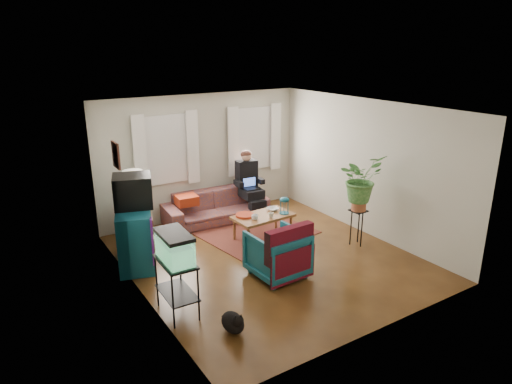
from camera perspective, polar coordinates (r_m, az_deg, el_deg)
floor at (r=8.02m, az=1.55°, el=-8.24°), size 4.50×5.00×0.01m
ceiling at (r=7.26m, az=1.73°, el=10.49°), size 4.50×5.00×0.01m
wall_back at (r=9.63m, az=-6.74°, el=4.41°), size 4.50×0.01×2.60m
wall_front at (r=5.77m, az=15.73°, el=-5.66°), size 4.50×0.01×2.60m
wall_left at (r=6.61m, az=-14.77°, el=-2.51°), size 0.01×5.00×2.60m
wall_right at (r=8.95m, az=13.68°, el=2.95°), size 0.01×5.00×2.60m
window_left at (r=9.25m, az=-11.21°, el=5.20°), size 1.08×0.04×1.38m
window_right at (r=10.15m, az=-0.35°, el=6.68°), size 1.08×0.04×1.38m
curtains_left at (r=9.18m, az=-11.03°, el=5.11°), size 1.36×0.06×1.50m
curtains_right at (r=10.09m, az=-0.11°, el=6.60°), size 1.36×0.06×1.50m
picture_frame at (r=7.22m, az=-17.04°, el=4.42°), size 0.04×0.32×0.40m
area_rug at (r=9.00m, az=0.14°, el=-5.14°), size 2.20×1.86×0.01m
sofa at (r=9.52m, az=-5.09°, el=-1.22°), size 2.22×1.02×0.85m
seated_person at (r=9.76m, az=-0.91°, el=0.72°), size 0.59×0.71×1.29m
side_table at (r=8.90m, az=-14.69°, el=-3.62°), size 0.59×0.59×0.71m
table_lamp at (r=8.68m, az=-15.04°, el=0.43°), size 0.44×0.44×0.65m
dresser at (r=7.89m, az=-14.87°, el=-5.39°), size 0.86×1.22×0.99m
crt_tv at (r=7.73m, az=-15.16°, el=0.13°), size 0.75×0.71×0.53m
aquarium_stand at (r=6.43m, az=-9.85°, el=-11.66°), size 0.42×0.72×0.80m
aquarium at (r=6.15m, az=-10.15°, el=-6.73°), size 0.38×0.66×0.42m
black_cat at (r=6.09m, az=-2.93°, el=-15.74°), size 0.30×0.42×0.34m
armchair at (r=7.30m, az=2.67°, el=-7.42°), size 0.84×0.79×0.83m
serape_throw at (r=7.00m, az=4.30°, el=-7.06°), size 0.85×0.22×0.69m
coffee_table at (r=8.71m, az=0.87°, el=-4.35°), size 1.16×0.67×0.47m
cup_a at (r=8.39m, az=-0.13°, el=-3.17°), size 0.13×0.13×0.10m
cup_b at (r=8.50m, az=1.89°, el=-2.91°), size 0.11×0.11×0.10m
bowl at (r=8.86m, az=2.10°, el=-2.15°), size 0.23×0.23×0.06m
snack_tray at (r=8.57m, az=-1.40°, el=-2.92°), size 0.37×0.37×0.04m
birdcage at (r=8.67m, az=3.56°, el=-1.67°), size 0.19×0.19×0.33m
plant_stand at (r=8.60m, az=12.52°, el=-4.34°), size 0.29×0.29×0.68m
potted_plant at (r=8.33m, az=12.89°, el=0.79°), size 0.79×0.69×0.86m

